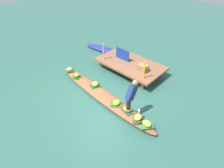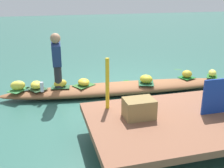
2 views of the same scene
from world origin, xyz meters
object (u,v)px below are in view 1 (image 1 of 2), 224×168
water_bottle (139,112)px  banana_bunch_5 (138,117)px  banana_bunch_4 (147,123)px  vendor_person (131,95)px  banana_bunch_6 (69,69)px  vendor_boat (101,94)px  banana_bunch_2 (95,84)px  moored_boat (105,50)px  market_banner (122,54)px  banana_bunch_0 (116,102)px  banana_bunch_3 (127,109)px  produce_crate (143,68)px  banana_bunch_1 (77,75)px

water_bottle → banana_bunch_5: bearing=-60.3°
banana_bunch_4 → vendor_person: (-0.83, 0.18, 0.59)m
vendor_person → banana_bunch_6: bearing=179.0°
vendor_boat → banana_bunch_4: (2.29, -0.17, 0.22)m
banana_bunch_5 → banana_bunch_6: (-4.15, 0.21, 0.00)m
water_bottle → banana_bunch_2: bearing=178.4°
moored_boat → banana_bunch_6: (0.62, -2.94, 0.23)m
market_banner → moored_boat: bearing=159.9°
banana_bunch_6 → vendor_person: size_ratio=0.21×
banana_bunch_0 → market_banner: bearing=127.0°
banana_bunch_2 → vendor_person: bearing=-3.3°
moored_boat → banana_bunch_6: 3.02m
vendor_person → water_bottle: size_ratio=5.93×
vendor_boat → banana_bunch_3: size_ratio=19.22×
banana_bunch_3 → banana_bunch_6: (-3.64, 0.17, -0.00)m
banana_bunch_5 → produce_crate: 2.73m
banana_bunch_6 → water_bottle: 4.03m
produce_crate → vendor_person: bearing=-64.6°
banana_bunch_1 → market_banner: size_ratio=0.29×
banana_bunch_6 → produce_crate: 3.39m
banana_bunch_0 → banana_bunch_2: banana_bunch_2 is taller
vendor_boat → vendor_person: 1.67m
banana_bunch_4 → vendor_person: size_ratio=0.25×
banana_bunch_3 → market_banner: bearing=133.9°
vendor_boat → banana_bunch_5: banana_bunch_5 is taller
banana_bunch_3 → water_bottle: (0.39, 0.16, 0.01)m
banana_bunch_4 → produce_crate: bearing=128.7°
moored_boat → water_bottle: (4.65, -2.96, 0.24)m
vendor_boat → banana_bunch_5: 1.93m
produce_crate → banana_bunch_2: bearing=-114.7°
banana_bunch_3 → banana_bunch_6: 3.65m
banana_bunch_1 → banana_bunch_4: bearing=-2.5°
moored_boat → banana_bunch_5: banana_bunch_5 is taller
vendor_person → banana_bunch_5: bearing=-18.2°
moored_boat → vendor_person: (4.31, -3.01, 0.83)m
produce_crate → market_banner: bearing=173.2°
vendor_boat → banana_bunch_6: (-2.23, 0.07, 0.21)m
vendor_boat → vendor_person: bearing=4.0°
banana_bunch_3 → banana_bunch_2: bearing=173.3°
banana_bunch_5 → produce_crate: bearing=122.8°
banana_bunch_6 → banana_bunch_0: bearing=-3.0°
banana_bunch_5 → banana_bunch_1: bearing=177.7°
banana_bunch_0 → produce_crate: size_ratio=0.68×
water_bottle → market_banner: (-2.70, 2.24, 0.40)m
banana_bunch_2 → market_banner: 2.25m
banana_bunch_6 → produce_crate: bearing=37.7°
banana_bunch_1 → produce_crate: size_ratio=0.53×
moored_boat → banana_bunch_0: bearing=-48.9°
vendor_person → produce_crate: vendor_person is taller
vendor_boat → water_bottle: 1.82m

